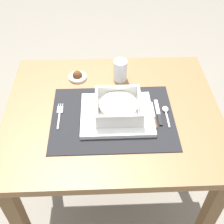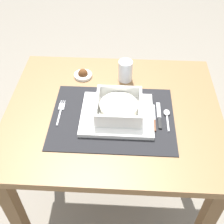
% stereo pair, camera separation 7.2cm
% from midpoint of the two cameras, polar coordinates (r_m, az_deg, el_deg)
% --- Properties ---
extents(ground_plane, '(6.00, 6.00, 0.00)m').
position_cam_midpoint_polar(ground_plane, '(1.74, 1.42, -17.47)').
color(ground_plane, gray).
extents(dining_table, '(0.83, 0.69, 0.74)m').
position_cam_midpoint_polar(dining_table, '(1.22, 1.92, -3.74)').
color(dining_table, brown).
rests_on(dining_table, ground).
extents(placemat, '(0.46, 0.35, 0.00)m').
position_cam_midpoint_polar(placemat, '(1.10, 1.87, -1.12)').
color(placemat, black).
rests_on(placemat, dining_table).
extents(serving_plate, '(0.27, 0.23, 0.02)m').
position_cam_midpoint_polar(serving_plate, '(1.10, 2.86, -0.54)').
color(serving_plate, white).
rests_on(serving_plate, placemat).
extents(porridge_bowl, '(0.17, 0.17, 0.06)m').
position_cam_midpoint_polar(porridge_bowl, '(1.09, 3.21, 0.82)').
color(porridge_bowl, white).
rests_on(porridge_bowl, serving_plate).
extents(fork, '(0.02, 0.14, 0.00)m').
position_cam_midpoint_polar(fork, '(1.13, -8.14, 0.25)').
color(fork, silver).
rests_on(fork, placemat).
extents(spoon, '(0.02, 0.11, 0.01)m').
position_cam_midpoint_polar(spoon, '(1.13, 12.42, -0.58)').
color(spoon, silver).
rests_on(spoon, placemat).
extents(butter_knife, '(0.01, 0.14, 0.01)m').
position_cam_midpoint_polar(butter_knife, '(1.12, 10.97, -0.98)').
color(butter_knife, black).
rests_on(butter_knife, placemat).
extents(bread_knife, '(0.01, 0.14, 0.01)m').
position_cam_midpoint_polar(bread_knife, '(1.11, 9.94, -1.45)').
color(bread_knife, '#59331E').
rests_on(bread_knife, placemat).
extents(drinking_glass, '(0.06, 0.06, 0.09)m').
position_cam_midpoint_polar(drinking_glass, '(1.26, 4.27, 7.74)').
color(drinking_glass, white).
rests_on(drinking_glass, dining_table).
extents(condiment_saucer, '(0.08, 0.08, 0.04)m').
position_cam_midpoint_polar(condiment_saucer, '(1.29, -4.06, 7.25)').
color(condiment_saucer, white).
rests_on(condiment_saucer, dining_table).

